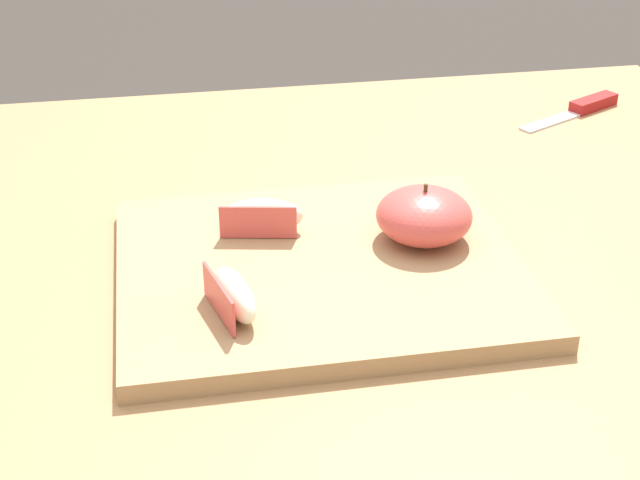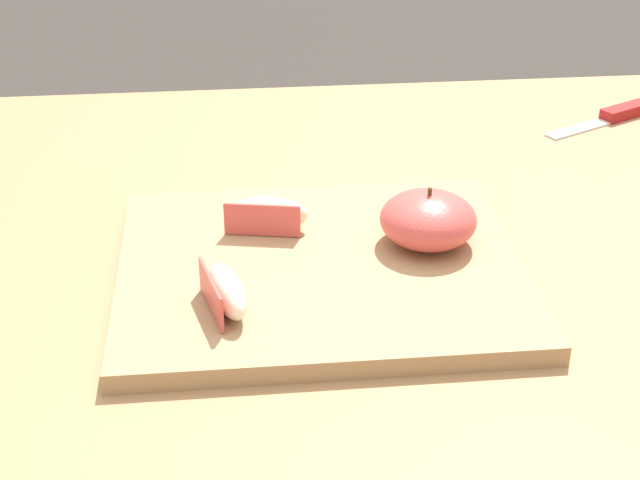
# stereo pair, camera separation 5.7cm
# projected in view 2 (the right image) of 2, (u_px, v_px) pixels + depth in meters

# --- Properties ---
(dining_table) EXTENTS (1.17, 0.96, 0.75)m
(dining_table) POSITION_uv_depth(u_px,v_px,m) (269.00, 372.00, 0.88)
(dining_table) COLOR #9E754C
(dining_table) RESTS_ON ground_plane
(cutting_board) EXTENTS (0.34, 0.30, 0.02)m
(cutting_board) POSITION_uv_depth(u_px,v_px,m) (320.00, 269.00, 0.82)
(cutting_board) COLOR #A37F56
(cutting_board) RESTS_ON dining_table
(apple_half_skin_up) EXTENTS (0.08, 0.08, 0.05)m
(apple_half_skin_up) POSITION_uv_depth(u_px,v_px,m) (428.00, 219.00, 0.83)
(apple_half_skin_up) COLOR #D14C47
(apple_half_skin_up) RESTS_ON cutting_board
(apple_wedge_middle) EXTENTS (0.04, 0.08, 0.03)m
(apple_wedge_middle) POSITION_uv_depth(u_px,v_px,m) (226.00, 291.00, 0.74)
(apple_wedge_middle) COLOR #F4EACC
(apple_wedge_middle) RESTS_ON cutting_board
(apple_wedge_right) EXTENTS (0.08, 0.04, 0.03)m
(apple_wedge_right) POSITION_uv_depth(u_px,v_px,m) (268.00, 214.00, 0.86)
(apple_wedge_right) COLOR #F4EACC
(apple_wedge_right) RESTS_ON cutting_board
(paring_knife) EXTENTS (0.15, 0.09, 0.01)m
(paring_knife) POSITION_uv_depth(u_px,v_px,m) (618.00, 114.00, 1.15)
(paring_knife) COLOR silver
(paring_knife) RESTS_ON dining_table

